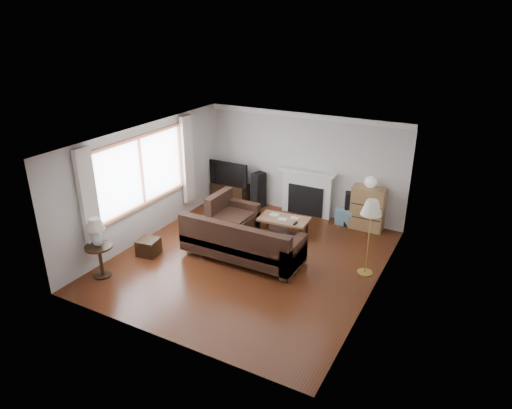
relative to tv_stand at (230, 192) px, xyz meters
The scene contains 17 objects.
room 3.33m from the tv_stand, 51.86° to the right, with size 5.10×5.60×2.54m.
window 3.04m from the tv_stand, 100.23° to the right, with size 0.12×2.74×1.54m, color brown.
curtain_near 4.40m from the tv_stand, 95.92° to the right, with size 0.10×0.35×2.10m, color beige.
curtain_far 1.71m from the tv_stand, 110.33° to the right, with size 0.10×0.35×2.10m, color beige.
fireplace 2.14m from the tv_stand, ahead, with size 1.40×0.26×1.15m, color white.
tv_stand is the anchor object (origin of this frame).
television 0.56m from the tv_stand, ahead, with size 1.10×0.14×0.63m, color black.
speaker_left 0.87m from the tv_stand, ahead, with size 0.25×0.30×0.91m, color black.
speaker_right 3.23m from the tv_stand, ahead, with size 0.22×0.27×0.81m, color black.
bookshelf 3.66m from the tv_stand, ahead, with size 0.74×0.35×1.02m, color olive.
globe_lamp 3.76m from the tv_stand, ahead, with size 0.27×0.27×0.27m, color white.
sectional_sofa 3.14m from the tv_stand, 54.18° to the right, with size 2.64×1.93×0.85m, color black.
coffee_table 2.42m from the tv_stand, 29.17° to the right, with size 1.09×0.60×0.43m, color #926845.
footstool 3.29m from the tv_stand, 89.52° to the right, with size 0.40×0.40×0.34m, color black.
floor_lamp 4.63m from the tv_stand, 24.51° to the right, with size 0.39×0.39×1.52m, color gold.
side_table 4.37m from the tv_stand, 92.46° to the right, with size 0.51×0.51×0.64m, color black.
table_lamp 4.42m from the tv_stand, 92.46° to the right, with size 0.34×0.34×0.55m, color silver.
Camera 1 is at (3.96, -7.06, 4.61)m, focal length 32.00 mm.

